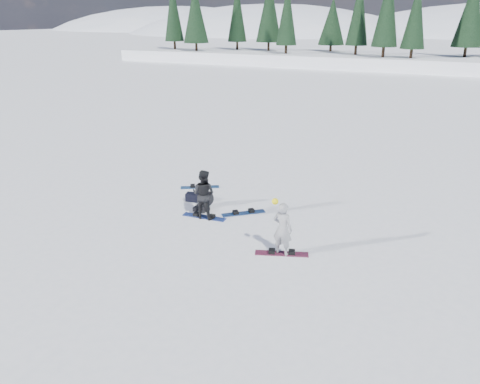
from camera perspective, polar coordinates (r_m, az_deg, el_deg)
name	(u,v)px	position (r m, az deg, el deg)	size (l,w,h in m)	color
ground	(294,248)	(13.72, 6.64, -6.78)	(420.00, 420.00, 0.00)	white
alpine_backdrop	(426,72)	(202.38, 21.68, 13.43)	(412.50, 227.00, 53.20)	white
snowboarder_woman	(282,229)	(12.99, 5.20, -4.46)	(0.60, 0.42, 1.70)	#A3A3A8
snowboarder_man	(203,194)	(15.35, -4.48, -0.27)	(0.80, 0.63, 1.66)	black
seated_rider	(206,199)	(16.43, -4.19, -0.83)	(0.62, 0.94, 0.75)	black
gear_bag	(192,197)	(17.02, -5.81, -0.62)	(0.45, 0.30, 0.30)	black
snowboard_woman	(282,254)	(13.34, 5.11, -7.49)	(1.50, 0.28, 0.03)	maroon
snowboard_man	(204,217)	(15.65, -4.40, -3.05)	(1.50, 0.28, 0.03)	#1C389B
snowboard_loose_a	(243,213)	(15.91, 0.43, -2.59)	(1.50, 0.28, 0.03)	navy
snowboard_loose_c	(200,187)	(18.38, -4.92, 0.59)	(1.50, 0.28, 0.03)	#1A4F90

